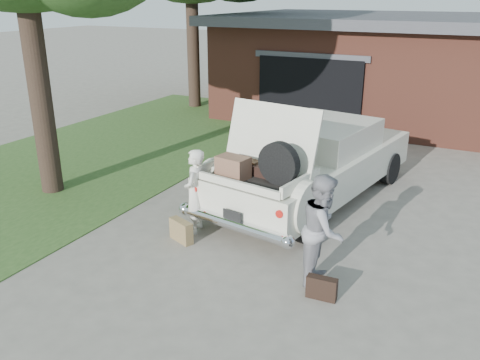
% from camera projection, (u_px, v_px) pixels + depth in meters
% --- Properties ---
extents(ground, '(90.00, 90.00, 0.00)m').
position_uv_depth(ground, '(223.00, 255.00, 8.20)').
color(ground, gray).
rests_on(ground, ground).
extents(grass_strip, '(6.00, 16.00, 0.02)m').
position_uv_depth(grass_strip, '(93.00, 157.00, 13.06)').
color(grass_strip, '#2D4C1E').
rests_on(grass_strip, ground).
extents(house, '(12.80, 7.80, 3.30)m').
position_uv_depth(house, '(417.00, 67.00, 16.75)').
color(house, brown).
rests_on(house, ground).
extents(sedan, '(2.93, 5.68, 2.21)m').
position_uv_depth(sedan, '(313.00, 162.00, 10.17)').
color(sedan, silver).
rests_on(sedan, ground).
extents(woman_left, '(0.49, 0.62, 1.51)m').
position_uv_depth(woman_left, '(195.00, 192.00, 8.77)').
color(woman_left, silver).
rests_on(woman_left, ground).
extents(woman_right, '(0.74, 0.89, 1.64)m').
position_uv_depth(woman_right, '(323.00, 229.00, 7.22)').
color(woman_right, gray).
rests_on(woman_right, ground).
extents(suitcase_left, '(0.51, 0.33, 0.38)m').
position_uv_depth(suitcase_left, '(181.00, 231.00, 8.61)').
color(suitcase_left, olive).
rests_on(suitcase_left, ground).
extents(suitcase_right, '(0.43, 0.16, 0.33)m').
position_uv_depth(suitcase_right, '(322.00, 288.00, 6.99)').
color(suitcase_right, black).
rests_on(suitcase_right, ground).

